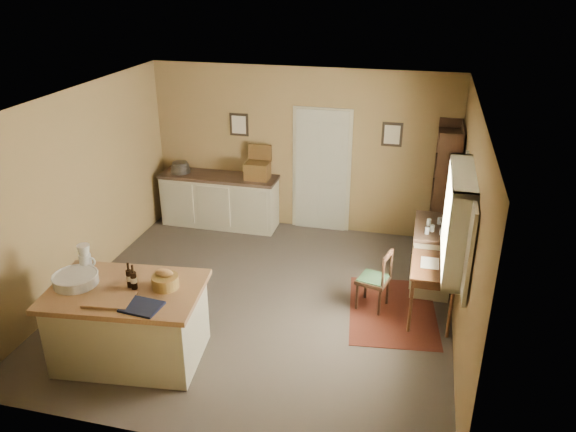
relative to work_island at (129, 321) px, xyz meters
name	(u,v)px	position (x,y,z in m)	size (l,w,h in m)	color
ground	(260,301)	(1.09, 1.46, -0.48)	(5.00, 5.00, 0.00)	brown
wall_back	(301,150)	(1.09, 3.96, 0.87)	(5.00, 0.10, 2.70)	olive
wall_front	(173,322)	(1.09, -1.04, 0.87)	(5.00, 0.10, 2.70)	olive
wall_left	(79,191)	(-1.41, 1.46, 0.87)	(0.10, 5.00, 2.70)	olive
wall_right	(466,230)	(3.59, 1.46, 0.87)	(0.10, 5.00, 2.70)	olive
ceiling	(255,101)	(1.09, 1.46, 2.22)	(5.00, 5.00, 0.00)	silver
door	(321,170)	(1.44, 3.93, 0.57)	(0.97, 0.06, 2.11)	#AFAD97
framed_prints	(313,129)	(1.29, 3.94, 1.24)	(2.82, 0.02, 0.38)	black
window	(462,220)	(3.51, 1.26, 1.07)	(0.25, 1.99, 1.12)	#B8B090
work_island	(129,321)	(0.00, 0.00, 0.00)	(1.78, 1.27, 1.20)	#B8B090
sideboard	(220,199)	(-0.26, 3.66, 0.00)	(1.99, 0.57, 1.18)	#B8B090
rug	(392,311)	(2.84, 1.65, -0.48)	(1.10, 1.60, 0.01)	#542111
writing_desk	(433,270)	(3.29, 1.65, 0.19)	(0.54, 0.89, 0.82)	#391F10
desk_chair	(373,280)	(2.56, 1.70, -0.08)	(0.38, 0.38, 0.81)	black
right_cabinet	(432,255)	(3.28, 2.48, -0.02)	(0.54, 0.98, 0.99)	#B8B090
shelving_unit	(447,193)	(3.44, 3.46, 0.54)	(0.35, 0.92, 2.04)	black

